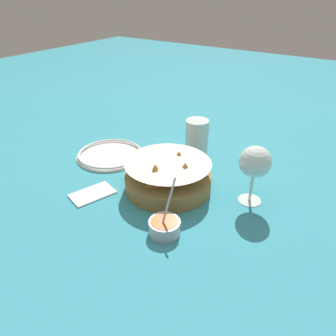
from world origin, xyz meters
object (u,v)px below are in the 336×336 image
beer_mug (197,138)px  side_plate (110,154)px  food_basket (168,177)px  sauce_cup (164,226)px  wine_glass (255,163)px

beer_mug → side_plate: 0.29m
food_basket → sauce_cup: bearing=-148.2°
sauce_cup → beer_mug: sauce_cup is taller
food_basket → side_plate: size_ratio=1.09×
food_basket → sauce_cup: 0.19m
beer_mug → wine_glass: bearing=-123.0°
sauce_cup → wine_glass: bearing=-26.5°
food_basket → side_plate: food_basket is taller
food_basket → side_plate: bearing=79.0°
wine_glass → beer_mug: bearing=57.0°
food_basket → beer_mug: size_ratio=1.98×
sauce_cup → beer_mug: (0.39, 0.14, 0.03)m
sauce_cup → side_plate: bearing=59.9°
sauce_cup → side_plate: 0.41m
wine_glass → side_plate: (-0.02, 0.47, -0.10)m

